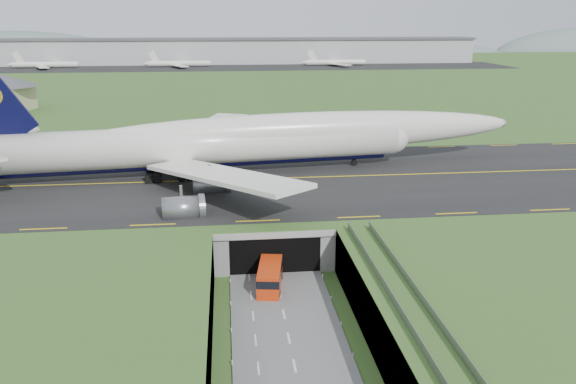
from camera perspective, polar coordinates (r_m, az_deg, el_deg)
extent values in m
plane|color=#3D6026|center=(67.99, -0.68, -11.24)|extent=(900.00, 900.00, 0.00)
cube|color=gray|center=(66.62, -0.69, -8.97)|extent=(800.00, 800.00, 6.00)
cube|color=slate|center=(61.48, 0.03, -14.46)|extent=(12.00, 75.00, 0.20)
cube|color=black|center=(96.37, -2.63, 1.32)|extent=(800.00, 44.00, 0.18)
cube|color=gray|center=(83.20, -1.99, -1.68)|extent=(16.00, 22.00, 1.00)
cube|color=gray|center=(83.85, -6.75, -3.46)|extent=(2.00, 22.00, 6.00)
cube|color=gray|center=(84.81, 2.76, -3.11)|extent=(2.00, 22.00, 6.00)
cube|color=black|center=(79.57, -1.69, -4.88)|extent=(12.00, 12.00, 5.00)
cube|color=#A8A8A3|center=(72.82, -1.32, -4.39)|extent=(17.00, 0.50, 0.80)
cube|color=#A8A8A3|center=(51.66, 14.07, -14.31)|extent=(3.00, 53.00, 0.50)
cube|color=gray|center=(50.84, 12.61, -13.76)|extent=(0.06, 53.00, 1.00)
cube|color=gray|center=(51.75, 15.63, -13.41)|extent=(0.06, 53.00, 1.00)
cylinder|color=#A8A8A3|center=(55.21, 12.93, -15.66)|extent=(0.90, 0.90, 5.60)
cylinder|color=#A8A8A3|center=(65.10, 9.50, -10.08)|extent=(0.90, 0.90, 5.60)
cylinder|color=white|center=(98.79, -9.01, 4.71)|extent=(71.79, 15.08, 6.73)
sphere|color=white|center=(107.25, 10.48, 5.61)|extent=(7.32, 7.32, 6.59)
ellipsoid|color=white|center=(101.60, 1.92, 6.13)|extent=(81.53, 15.70, 7.07)
ellipsoid|color=black|center=(106.68, 9.98, 6.04)|extent=(5.02, 3.48, 2.36)
cylinder|color=black|center=(99.38, -8.94, 3.23)|extent=(67.78, 10.78, 2.83)
cube|color=white|center=(115.59, -8.59, 5.99)|extent=(19.20, 31.86, 2.83)
cube|color=white|center=(109.16, -26.76, 5.11)|extent=(8.61, 12.50, 1.08)
cube|color=white|center=(82.93, -6.63, 1.68)|extent=(24.75, 29.65, 2.83)
cylinder|color=slate|center=(109.51, -8.91, 3.62)|extent=(5.84, 4.09, 3.47)
cylinder|color=slate|center=(120.06, -11.70, 4.65)|extent=(5.84, 4.09, 3.47)
cylinder|color=slate|center=(90.24, -7.91, 0.75)|extent=(5.84, 4.09, 3.47)
cylinder|color=slate|center=(79.44, -10.72, -1.67)|extent=(5.84, 4.09, 3.47)
cylinder|color=black|center=(105.67, 6.77, 3.01)|extent=(1.21, 0.66, 1.16)
cube|color=black|center=(99.65, -11.60, 2.00)|extent=(7.13, 8.05, 1.47)
cube|color=red|center=(70.68, -1.85, -8.58)|extent=(3.80, 7.64, 2.93)
cube|color=black|center=(70.43, -1.86, -8.15)|extent=(3.87, 7.75, 0.98)
cube|color=black|center=(71.22, -1.85, -9.46)|extent=(3.53, 7.13, 0.49)
cylinder|color=black|center=(69.11, -3.06, -10.27)|extent=(0.47, 0.92, 0.88)
cylinder|color=black|center=(73.46, -2.71, -8.52)|extent=(0.47, 0.92, 0.88)
cylinder|color=black|center=(68.93, -0.92, -10.32)|extent=(0.47, 0.92, 0.88)
cylinder|color=black|center=(73.29, -0.71, -8.56)|extent=(0.47, 0.92, 0.88)
cube|color=#BEB789|center=(189.41, -26.93, 8.43)|extent=(15.77, 15.77, 7.35)
cone|color=#4C4C51|center=(188.83, -27.16, 10.07)|extent=(23.12, 23.12, 3.67)
cube|color=#B2B2B2|center=(360.10, -5.54, 14.04)|extent=(300.00, 22.00, 15.00)
cube|color=#4C4C51|center=(359.78, -5.58, 15.23)|extent=(302.00, 24.00, 1.20)
cube|color=black|center=(330.65, -5.41, 12.50)|extent=(320.00, 50.00, 0.08)
cylinder|color=white|center=(350.13, -23.48, 11.79)|extent=(34.00, 3.20, 3.20)
cylinder|color=white|center=(336.45, -11.03, 12.69)|extent=(34.00, 3.20, 3.20)
cylinder|color=white|center=(341.69, 4.83, 13.00)|extent=(34.00, 3.20, 3.20)
ellipsoid|color=slate|center=(520.90, -26.38, 11.38)|extent=(220.00, 77.00, 56.00)
ellipsoid|color=slate|center=(506.76, 8.29, 12.83)|extent=(260.00, 91.00, 44.00)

